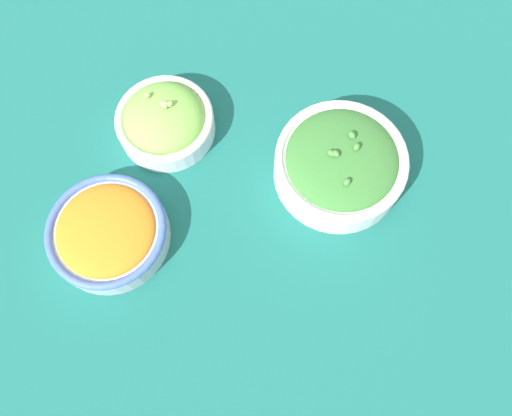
% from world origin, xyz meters
% --- Properties ---
extents(ground_plane, '(3.00, 3.00, 0.00)m').
position_xyz_m(ground_plane, '(0.00, 0.00, 0.00)').
color(ground_plane, '#196056').
extents(bowl_carrots, '(0.17, 0.17, 0.05)m').
position_xyz_m(bowl_carrots, '(-0.19, -0.10, 0.03)').
color(bowl_carrots, '#B2C1CC').
rests_on(bowl_carrots, ground_plane).
extents(bowl_lettuce, '(0.15, 0.15, 0.07)m').
position_xyz_m(bowl_lettuce, '(-0.18, 0.09, 0.03)').
color(bowl_lettuce, silver).
rests_on(bowl_lettuce, ground_plane).
extents(bowl_broccoli, '(0.20, 0.20, 0.08)m').
position_xyz_m(bowl_broccoli, '(0.10, 0.10, 0.04)').
color(bowl_broccoli, white).
rests_on(bowl_broccoli, ground_plane).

